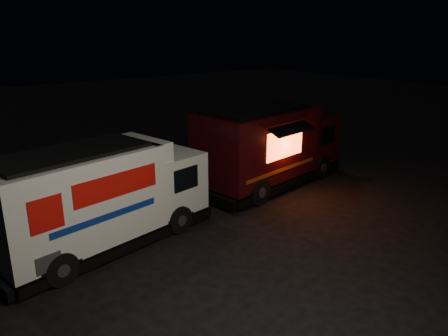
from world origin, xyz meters
The scene contains 3 objects.
ground centered at (0.00, 0.00, 0.00)m, with size 80.00×80.00×0.00m, color black.
white_truck centered at (-1.75, 2.27, 1.37)m, with size 6.06×2.07×2.75m, color silver, non-canonical shape.
red_truck centered at (5.02, 3.12, 1.48)m, with size 6.35×2.34×2.96m, color #360909, non-canonical shape.
Camera 1 is at (-5.80, -7.98, 5.48)m, focal length 35.00 mm.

